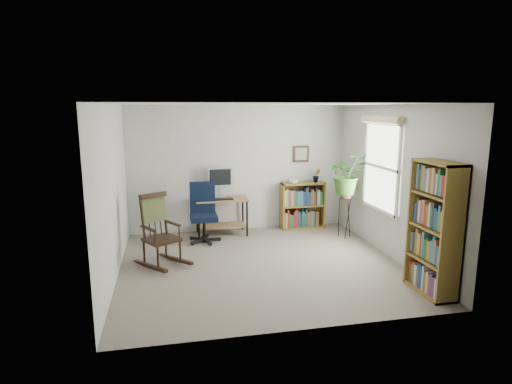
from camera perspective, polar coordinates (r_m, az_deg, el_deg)
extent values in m
cube|color=slate|center=(6.62, 0.72, -9.62)|extent=(4.20, 4.00, 0.00)
cube|color=silver|center=(6.19, 0.77, 11.64)|extent=(4.20, 4.00, 0.00)
cube|color=#B8B8B4|center=(8.23, -2.28, 3.15)|extent=(4.20, 0.00, 2.40)
cube|color=#B8B8B4|center=(4.41, 6.41, -4.03)|extent=(4.20, 0.00, 2.40)
cube|color=#B8B8B4|center=(6.19, -18.59, -0.12)|extent=(0.00, 4.00, 2.40)
cube|color=#B8B8B4|center=(7.05, 17.66, 1.26)|extent=(0.00, 4.00, 2.40)
cube|color=black|center=(7.85, -4.53, -0.94)|extent=(0.40, 0.15, 0.02)
imported|color=#306523|center=(7.79, 12.14, 4.96)|extent=(1.69, 1.88, 1.46)
imported|color=#306523|center=(8.49, 8.06, 1.66)|extent=(0.13, 0.24, 0.11)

